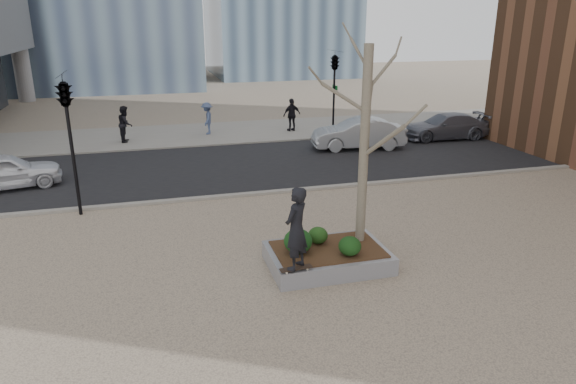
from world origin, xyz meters
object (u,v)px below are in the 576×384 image
object	(u,v)px
planter	(328,258)
skateboarder	(296,229)
skateboard	(296,269)
police_car	(4,171)

from	to	relation	value
planter	skateboarder	bearing A→B (deg)	-141.34
skateboard	police_car	world-z (taller)	police_car
planter	police_car	world-z (taller)	police_car
planter	skateboarder	distance (m)	1.91
planter	skateboarder	size ratio (longest dim) A/B	1.52
skateboard	skateboarder	bearing A→B (deg)	0.00
skateboarder	police_car	world-z (taller)	skateboarder
skateboard	police_car	size ratio (longest dim) A/B	0.20
skateboard	police_car	xyz separation A→B (m)	(-8.33, 10.03, 0.20)
skateboard	skateboarder	world-z (taller)	skateboarder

